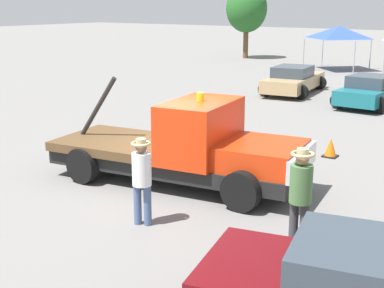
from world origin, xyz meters
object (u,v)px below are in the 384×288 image
canopy_tent_blue (339,32)px  tree_left (247,9)px  parked_car_teal (371,91)px  tow_truck (189,148)px  person_near_truck (301,190)px  parked_car_tan (293,80)px  person_at_hood (142,175)px  traffic_cone (331,148)px

canopy_tent_blue → tree_left: (-8.71, 3.39, 1.40)m
parked_car_teal → canopy_tent_blue: size_ratio=1.27×
tow_truck → canopy_tent_blue: canopy_tent_blue is taller
person_near_truck → tree_left: tree_left is taller
tow_truck → parked_car_tan: (-3.56, 14.08, -0.26)m
person_near_truck → parked_car_teal: person_near_truck is taller
tow_truck → tree_left: (-13.78, 27.77, 2.94)m
person_near_truck → canopy_tent_blue: size_ratio=0.55×
person_near_truck → tow_truck: bearing=74.2°
person_at_hood → tree_left: bearing=-173.9°
person_at_hood → canopy_tent_blue: bearing=172.6°
parked_car_tan → parked_car_teal: 4.33m
parked_car_tan → tree_left: 17.38m
traffic_cone → canopy_tent_blue: bearing=109.3°
canopy_tent_blue → person_near_truck: bearing=-71.6°
tow_truck → parked_car_teal: tow_truck is taller
tree_left → traffic_cone: bearing=-56.1°
tow_truck → parked_car_teal: size_ratio=1.52×
canopy_tent_blue → traffic_cone: bearing=-70.7°
tow_truck → canopy_tent_blue: 24.95m
parked_car_teal → traffic_cone: bearing=-167.7°
person_near_truck → parked_car_teal: (-3.04, 14.54, -0.45)m
canopy_tent_blue → traffic_cone: (7.05, -20.10, -2.19)m
tow_truck → parked_car_teal: (0.57, 12.78, -0.26)m
tow_truck → tree_left: tree_left is taller
parked_car_teal → person_near_truck: bearing=-165.3°
canopy_tent_blue → person_at_hood: bearing=-78.0°
person_near_truck → parked_car_tan: person_near_truck is taller
parked_car_tan → tree_left: (-10.22, 13.69, 3.20)m
tow_truck → parked_car_teal: bearing=79.4°
traffic_cone → person_near_truck: bearing=-74.9°
tree_left → tow_truck: bearing=-63.6°
tow_truck → traffic_cone: (1.98, 4.28, -0.66)m
traffic_cone → parked_car_tan: bearing=119.5°
tow_truck → canopy_tent_blue: size_ratio=1.92×
traffic_cone → person_at_hood: bearing=-101.2°
canopy_tent_blue → traffic_cone: size_ratio=6.17×
traffic_cone → parked_car_teal: bearing=99.4°
tow_truck → traffic_cone: size_ratio=11.86×
canopy_tent_blue → traffic_cone: canopy_tent_blue is taller
parked_car_teal → tow_truck: bearing=-179.7°
person_near_truck → canopy_tent_blue: (-8.68, 26.14, 1.34)m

